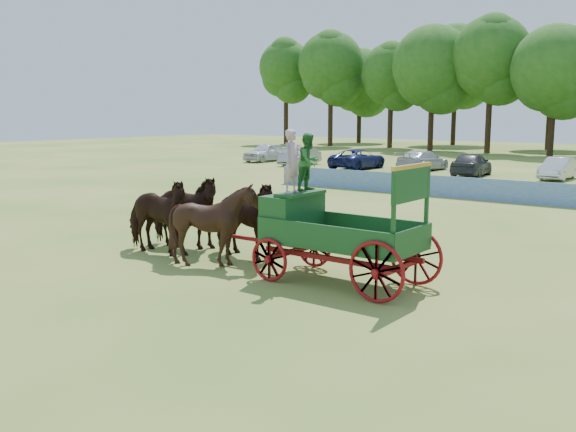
{
  "coord_description": "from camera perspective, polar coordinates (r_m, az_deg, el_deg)",
  "views": [
    {
      "loc": [
        9.04,
        -11.64,
        4.11
      ],
      "look_at": [
        -1.6,
        2.21,
        1.3
      ],
      "focal_mm": 40.0,
      "sensor_mm": 36.0,
      "label": 1
    }
  ],
  "objects": [
    {
      "name": "horse_wheel_left",
      "position": [
        17.38,
        -6.48,
        -0.76
      ],
      "size": [
        2.43,
        2.26,
        2.28
      ],
      "primitive_type": "imported",
      "rotation": [
        0.0,
        0.0,
        1.34
      ],
      "color": "black",
      "rests_on": "ground"
    },
    {
      "name": "parked_cars",
      "position": [
        44.04,
        20.65,
        4.2
      ],
      "size": [
        46.21,
        7.35,
        1.64
      ],
      "color": "silver",
      "rests_on": "ground"
    },
    {
      "name": "horse_lead_right",
      "position": [
        19.84,
        -9.27,
        0.4
      ],
      "size": [
        2.88,
        1.72,
        2.27
      ],
      "primitive_type": "imported",
      "rotation": [
        0.0,
        0.0,
        1.77
      ],
      "color": "black",
      "rests_on": "ground"
    },
    {
      "name": "ground",
      "position": [
        15.3,
        -0.31,
        -6.45
      ],
      "size": [
        160.0,
        160.0,
        0.0
      ],
      "primitive_type": "plane",
      "color": "#A79E4B",
      "rests_on": "ground"
    },
    {
      "name": "farm_dray",
      "position": [
        15.87,
        2.68,
        0.03
      ],
      "size": [
        6.0,
        2.0,
        3.72
      ],
      "color": "maroon",
      "rests_on": "ground"
    },
    {
      "name": "horse_lead_left",
      "position": [
        19.11,
        -11.67,
        -0.0
      ],
      "size": [
        2.78,
        1.44,
        2.27
      ],
      "primitive_type": "imported",
      "rotation": [
        0.0,
        0.0,
        1.65
      ],
      "color": "black",
      "rests_on": "ground"
    },
    {
      "name": "horse_wheel_right",
      "position": [
        18.18,
        -4.07,
        -0.3
      ],
      "size": [
        2.74,
        1.34,
        2.27
      ],
      "primitive_type": "imported",
      "rotation": [
        0.0,
        0.0,
        1.53
      ],
      "color": "black",
      "rests_on": "ground"
    },
    {
      "name": "sponsor_banner",
      "position": [
        31.5,
        18.7,
        2.12
      ],
      "size": [
        26.0,
        0.08,
        1.05
      ],
      "primitive_type": "cube",
      "color": "#1F4EAC",
      "rests_on": "ground"
    }
  ]
}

